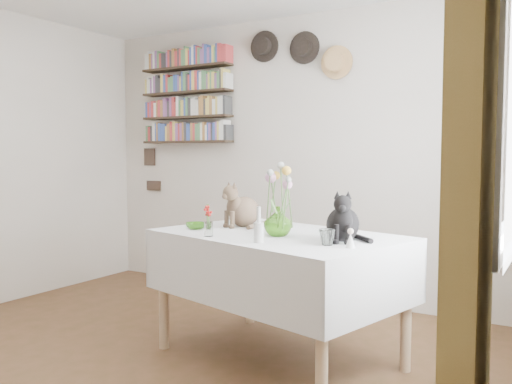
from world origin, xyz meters
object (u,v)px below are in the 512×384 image
Objects in this scene: tabby_cat at (244,203)px; bookshelf_unit at (187,97)px; black_cat at (343,215)px; dining_table at (278,265)px; flower_vase at (278,221)px.

bookshelf_unit is (-1.39, 1.17, 0.90)m from tabby_cat.
bookshelf_unit is at bearing 127.02° from black_cat.
dining_table is 0.57m from black_cat.
flower_vase is 0.18× the size of bookshelf_unit.
tabby_cat is (-0.36, 0.18, 0.35)m from dining_table.
bookshelf_unit is (-2.20, 1.41, 0.90)m from black_cat.
bookshelf_unit is (-1.80, 1.44, 0.96)m from flower_vase.
tabby_cat is 0.49m from flower_vase.
flower_vase is at bearing -12.05° from tabby_cat.
black_cat is (0.45, -0.06, 0.34)m from dining_table.
tabby_cat is 1.76× the size of flower_vase.
black_cat is 0.40m from flower_vase.
dining_table is 9.45× the size of flower_vase.
dining_table is 5.70× the size of black_cat.
tabby_cat is 0.31× the size of bookshelf_unit.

